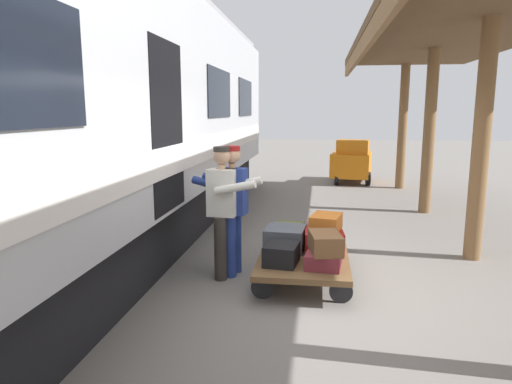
% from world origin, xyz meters
% --- Properties ---
extents(ground_plane, '(60.00, 60.00, 0.00)m').
position_xyz_m(ground_plane, '(0.00, 0.00, 0.00)').
color(ground_plane, slate).
extents(train_car, '(3.03, 16.31, 4.00)m').
position_xyz_m(train_car, '(3.51, 0.00, 2.06)').
color(train_car, '#B7BABF').
rests_on(train_car, ground_plane).
extents(luggage_cart, '(1.16, 2.15, 0.33)m').
position_xyz_m(luggage_cart, '(0.39, -0.57, 0.29)').
color(luggage_cart, brown).
rests_on(luggage_cart, ground_plane).
extents(suitcase_burgundy_valise, '(0.46, 0.57, 0.17)m').
position_xyz_m(suitcase_burgundy_valise, '(0.14, 0.02, 0.42)').
color(suitcase_burgundy_valise, maroon).
rests_on(suitcase_burgundy_valise, luggage_cart).
extents(suitcase_maroon_trunk, '(0.47, 0.53, 0.24)m').
position_xyz_m(suitcase_maroon_trunk, '(0.14, -1.16, 0.45)').
color(suitcase_maroon_trunk, maroon).
rests_on(suitcase_maroon_trunk, luggage_cart).
extents(suitcase_slate_roller, '(0.55, 0.57, 0.30)m').
position_xyz_m(suitcase_slate_roller, '(0.65, -0.57, 0.48)').
color(suitcase_slate_roller, '#4C515B').
rests_on(suitcase_slate_roller, luggage_cart).
extents(suitcase_black_hardshell, '(0.43, 0.50, 0.25)m').
position_xyz_m(suitcase_black_hardshell, '(0.65, 0.02, 0.46)').
color(suitcase_black_hardshell, black).
rests_on(suitcase_black_hardshell, luggage_cart).
extents(suitcase_red_plastic, '(0.53, 0.49, 0.27)m').
position_xyz_m(suitcase_red_plastic, '(0.14, -0.57, 0.47)').
color(suitcase_red_plastic, '#AD231E').
rests_on(suitcase_red_plastic, luggage_cart).
extents(suitcase_olive_duffel, '(0.45, 0.55, 0.19)m').
position_xyz_m(suitcase_olive_duffel, '(0.65, -1.16, 0.43)').
color(suitcase_olive_duffel, brown).
rests_on(suitcase_olive_duffel, luggage_cart).
extents(suitcase_brown_leather, '(0.42, 0.57, 0.23)m').
position_xyz_m(suitcase_brown_leather, '(0.13, 0.05, 0.62)').
color(suitcase_brown_leather, brown).
rests_on(suitcase_brown_leather, suitcase_burgundy_valise).
extents(suitcase_orange_carryall, '(0.45, 0.54, 0.21)m').
position_xyz_m(suitcase_orange_carryall, '(0.12, -0.58, 0.71)').
color(suitcase_orange_carryall, '#CC6B23').
rests_on(suitcase_orange_carryall, suitcase_red_plastic).
extents(porter_in_overalls, '(0.71, 0.50, 1.70)m').
position_xyz_m(porter_in_overalls, '(1.35, -0.46, 0.93)').
color(porter_in_overalls, navy).
rests_on(porter_in_overalls, ground_plane).
extents(porter_by_door, '(0.70, 0.47, 1.70)m').
position_xyz_m(porter_by_door, '(1.42, -0.33, 0.93)').
color(porter_by_door, '#332D28').
rests_on(porter_by_door, ground_plane).
extents(baggage_tug, '(1.34, 1.84, 1.30)m').
position_xyz_m(baggage_tug, '(-0.75, -8.75, 0.63)').
color(baggage_tug, orange).
rests_on(baggage_tug, ground_plane).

